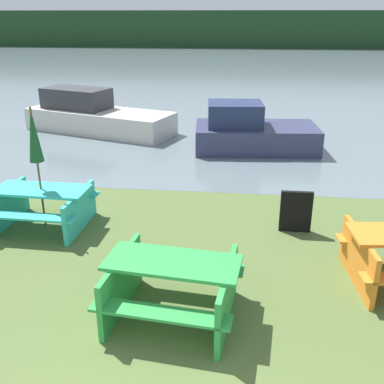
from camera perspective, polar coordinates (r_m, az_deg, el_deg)
name	(u,v)px	position (r m, az deg, el deg)	size (l,w,h in m)	color
water	(233,67)	(34.22, 5.25, 15.53)	(60.00, 50.00, 0.00)	slate
far_treeline	(238,29)	(54.05, 5.91, 19.85)	(80.00, 1.60, 4.00)	#1E3D1E
picnic_table_green	(173,284)	(5.69, -2.48, -11.56)	(1.79, 1.55, 0.80)	green
picnic_table_teal	(43,204)	(8.44, -18.42, -1.40)	(1.70, 1.44, 0.73)	#33B7A8
umbrella_darkgreen	(34,136)	(8.07, -19.44, 6.69)	(0.25, 0.25, 2.18)	brown
boat	(251,132)	(12.86, 7.53, 7.52)	(3.51, 2.06, 1.33)	#333856
boat_second	(95,116)	(15.18, -12.23, 9.42)	(5.13, 3.09, 1.36)	beige
signboard	(296,212)	(8.07, 13.05, -2.44)	(0.55, 0.08, 0.75)	black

